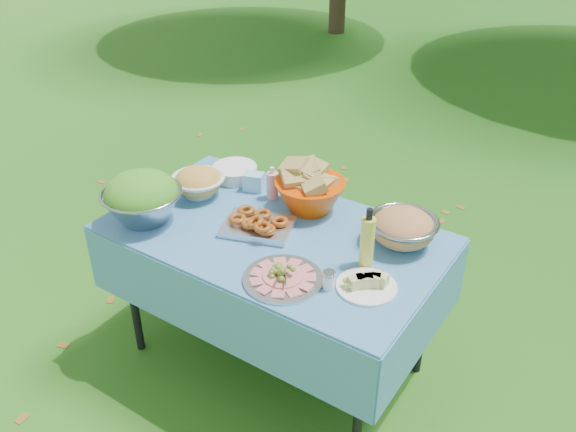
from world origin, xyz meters
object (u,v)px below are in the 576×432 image
object	(u,v)px
plate_stack	(235,172)
charcuterie_platter	(283,272)
pasta_bowl_steel	(403,227)
oil_bottle	(368,238)
bread_bowl	(310,188)
salad_bowl	(142,198)
picnic_table	(275,299)

from	to	relation	value
plate_stack	charcuterie_platter	distance (m)	0.89
pasta_bowl_steel	oil_bottle	xyz separation A→B (m)	(-0.05, -0.23, 0.05)
bread_bowl	charcuterie_platter	bearing A→B (deg)	-68.81
charcuterie_platter	salad_bowl	bearing A→B (deg)	178.54
plate_stack	salad_bowl	bearing A→B (deg)	-99.07
plate_stack	picnic_table	bearing A→B (deg)	-34.10
picnic_table	salad_bowl	bearing A→B (deg)	-155.94
picnic_table	bread_bowl	distance (m)	0.55
charcuterie_platter	oil_bottle	world-z (taller)	oil_bottle
salad_bowl	oil_bottle	distance (m)	1.02
plate_stack	pasta_bowl_steel	world-z (taller)	pasta_bowl_steel
picnic_table	oil_bottle	bearing A→B (deg)	0.90
bread_bowl	picnic_table	bearing A→B (deg)	-95.24
bread_bowl	charcuterie_platter	xyz separation A→B (m)	(0.20, -0.52, -0.07)
plate_stack	bread_bowl	bearing A→B (deg)	-5.97
plate_stack	oil_bottle	xyz separation A→B (m)	(0.90, -0.30, 0.10)
charcuterie_platter	pasta_bowl_steel	bearing A→B (deg)	60.90
salad_bowl	charcuterie_platter	xyz separation A→B (m)	(0.77, -0.02, -0.08)
salad_bowl	bread_bowl	world-z (taller)	salad_bowl
picnic_table	charcuterie_platter	size ratio (longest dim) A/B	4.61
bread_bowl	oil_bottle	distance (m)	0.49
pasta_bowl_steel	salad_bowl	bearing A→B (deg)	-155.51
charcuterie_platter	oil_bottle	size ratio (longest dim) A/B	1.21
plate_stack	oil_bottle	world-z (taller)	oil_bottle
salad_bowl	plate_stack	distance (m)	0.56
picnic_table	oil_bottle	world-z (taller)	oil_bottle
salad_bowl	pasta_bowl_steel	xyz separation A→B (m)	(1.04, 0.47, -0.04)
plate_stack	oil_bottle	bearing A→B (deg)	-18.46
picnic_table	pasta_bowl_steel	distance (m)	0.72
plate_stack	bread_bowl	world-z (taller)	bread_bowl
salad_bowl	oil_bottle	size ratio (longest dim) A/B	1.36
oil_bottle	pasta_bowl_steel	bearing A→B (deg)	76.61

